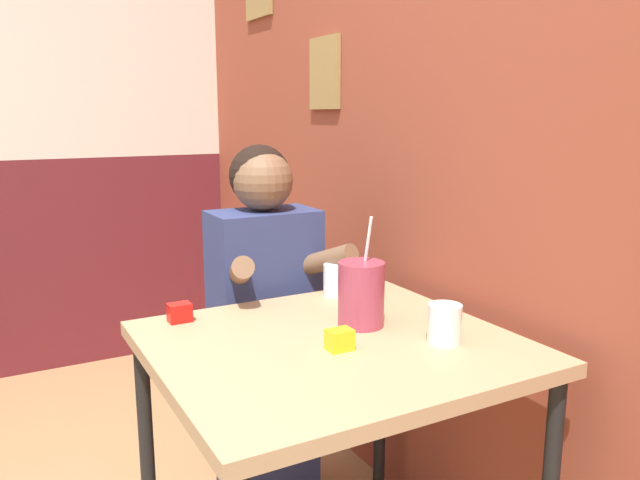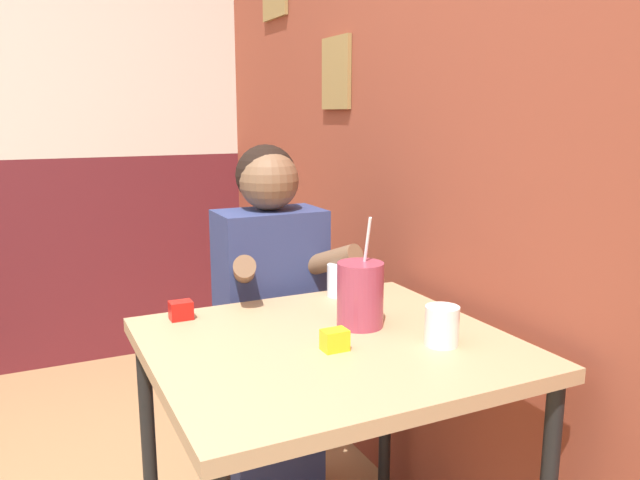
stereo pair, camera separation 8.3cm
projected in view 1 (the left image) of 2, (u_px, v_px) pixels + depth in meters
brick_wall_right at (329, 106)px, 2.45m from camera, size 0.08×4.41×2.70m
main_table at (333, 372)px, 1.54m from camera, size 0.86×0.79×0.78m
person_seated at (266, 325)px, 2.05m from camera, size 0.42×0.40×1.23m
cocktail_pitcher at (361, 294)px, 1.61m from camera, size 0.12×0.12×0.29m
glass_near_pitcher at (334, 280)px, 1.89m from camera, size 0.07×0.07×0.10m
glass_center at (445, 324)px, 1.50m from camera, size 0.08×0.08×0.10m
condiment_ketchup at (180, 313)px, 1.66m from camera, size 0.06×0.04×0.05m
condiment_mustard at (340, 340)px, 1.46m from camera, size 0.06×0.04×0.05m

